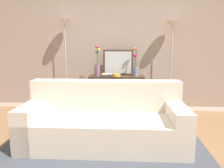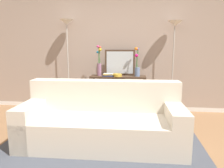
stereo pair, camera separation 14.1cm
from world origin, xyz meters
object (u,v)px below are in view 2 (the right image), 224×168
object	(u,v)px
couch	(102,122)
vase_tall_flowers	(99,64)
floor_lamp_right	(174,42)
vase_short_flowers	(137,65)
floor_lamp_left	(67,40)
wall_mirror	(120,63)
book_stack	(108,75)
book_row_under_console	(104,110)
console_table	(118,88)
fruit_bowl	(118,75)

from	to	relation	value
couch	vase_tall_flowers	size ratio (longest dim) A/B	3.61
floor_lamp_right	vase_short_flowers	xyz separation A→B (m)	(-0.71, -0.05, -0.46)
vase_short_flowers	vase_tall_flowers	bearing A→B (deg)	179.88
vase_tall_flowers	floor_lamp_right	bearing A→B (deg)	2.03
couch	floor_lamp_left	distance (m)	2.15
wall_mirror	vase_tall_flowers	xyz separation A→B (m)	(-0.41, -0.15, -0.02)
book_stack	book_row_under_console	distance (m)	0.77
wall_mirror	console_table	bearing A→B (deg)	-98.59
book_row_under_console	couch	bearing A→B (deg)	-81.57
floor_lamp_right	book_stack	distance (m)	1.45
book_row_under_console	book_stack	bearing A→B (deg)	-34.97
couch	vase_short_flowers	world-z (taller)	vase_short_flowers
couch	fruit_bowl	world-z (taller)	couch
vase_tall_flowers	book_stack	distance (m)	0.30
console_table	floor_lamp_left	world-z (taller)	floor_lamp_left
vase_tall_flowers	book_stack	world-z (taller)	vase_tall_flowers
floor_lamp_left	floor_lamp_right	world-z (taller)	floor_lamp_left
book_stack	book_row_under_console	bearing A→B (deg)	145.03
vase_short_flowers	book_stack	size ratio (longest dim) A/B	2.61
couch	book_row_under_console	xyz separation A→B (m)	(-0.21, 1.44, -0.26)
vase_tall_flowers	vase_short_flowers	world-z (taller)	vase_tall_flowers
couch	book_row_under_console	size ratio (longest dim) A/B	6.98
book_stack	floor_lamp_left	bearing A→B (deg)	172.26
vase_tall_flowers	vase_short_flowers	distance (m)	0.78
console_table	book_stack	bearing A→B (deg)	-158.46
couch	console_table	bearing A→B (deg)	86.50
floor_lamp_right	book_row_under_console	bearing A→B (deg)	-178.21
wall_mirror	vase_short_flowers	world-z (taller)	vase_short_flowers
couch	vase_tall_flowers	distance (m)	1.63
book_row_under_console	console_table	bearing A→B (deg)	-0.00
floor_lamp_left	fruit_bowl	world-z (taller)	floor_lamp_left
vase_tall_flowers	vase_short_flowers	xyz separation A→B (m)	(0.78, -0.00, -0.02)
wall_mirror	vase_tall_flowers	bearing A→B (deg)	-159.98
wall_mirror	vase_tall_flowers	distance (m)	0.44
vase_tall_flowers	floor_lamp_left	bearing A→B (deg)	175.59
floor_lamp_left	book_row_under_console	bearing A→B (deg)	-3.24
console_table	wall_mirror	world-z (taller)	wall_mirror
book_row_under_console	floor_lamp_left	bearing A→B (deg)	176.76
fruit_bowl	floor_lamp_right	bearing A→B (deg)	7.63
floor_lamp_left	floor_lamp_right	size ratio (longest dim) A/B	1.03
couch	console_table	size ratio (longest dim) A/B	1.99
vase_short_flowers	book_stack	distance (m)	0.62
fruit_bowl	book_stack	distance (m)	0.19
wall_mirror	fruit_bowl	world-z (taller)	wall_mirror
floor_lamp_left	floor_lamp_right	xyz separation A→B (m)	(2.17, 0.00, -0.04)
floor_lamp_left	floor_lamp_right	distance (m)	2.17
floor_lamp_left	wall_mirror	size ratio (longest dim) A/B	3.08
couch	vase_short_flowers	size ratio (longest dim) A/B	3.83
wall_mirror	vase_short_flowers	bearing A→B (deg)	-22.65
couch	book_row_under_console	bearing A→B (deg)	98.43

